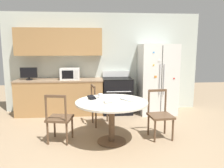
# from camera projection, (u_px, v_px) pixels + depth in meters

# --- Properties ---
(ground_plane) EXTENTS (14.00, 14.00, 0.00)m
(ground_plane) POSITION_uv_depth(u_px,v_px,m) (111.00, 153.00, 3.53)
(ground_plane) COLOR #9E8466
(back_wall) EXTENTS (5.20, 0.44, 2.60)m
(back_wall) POSITION_uv_depth(u_px,v_px,m) (92.00, 57.00, 5.82)
(back_wall) COLOR silver
(back_wall) RESTS_ON ground_plane
(kitchen_counter) EXTENTS (2.19, 0.64, 0.90)m
(kitchen_counter) POSITION_uv_depth(u_px,v_px,m) (60.00, 97.00, 5.61)
(kitchen_counter) COLOR #AD7F4C
(kitchen_counter) RESTS_ON ground_plane
(refrigerator) EXTENTS (0.91, 0.78, 1.78)m
(refrigerator) POSITION_uv_depth(u_px,v_px,m) (157.00, 79.00, 5.67)
(refrigerator) COLOR white
(refrigerator) RESTS_ON ground_plane
(oven_range) EXTENTS (0.74, 0.68, 1.08)m
(oven_range) POSITION_uv_depth(u_px,v_px,m) (117.00, 95.00, 5.71)
(oven_range) COLOR black
(oven_range) RESTS_ON ground_plane
(microwave) EXTENTS (0.48, 0.35, 0.29)m
(microwave) POSITION_uv_depth(u_px,v_px,m) (70.00, 74.00, 5.52)
(microwave) COLOR white
(microwave) RESTS_ON kitchen_counter
(countertop_tv) EXTENTS (0.41, 0.16, 0.31)m
(countertop_tv) POSITION_uv_depth(u_px,v_px,m) (29.00, 73.00, 5.43)
(countertop_tv) COLOR black
(countertop_tv) RESTS_ON kitchen_counter
(dining_table) EXTENTS (1.28, 1.28, 0.76)m
(dining_table) POSITION_uv_depth(u_px,v_px,m) (112.00, 109.00, 3.87)
(dining_table) COLOR beige
(dining_table) RESTS_ON ground_plane
(dining_chair_far) EXTENTS (0.50, 0.50, 0.90)m
(dining_chair_far) POSITION_uv_depth(u_px,v_px,m) (100.00, 106.00, 4.79)
(dining_chair_far) COLOR brown
(dining_chair_far) RESTS_ON ground_plane
(dining_chair_left) EXTENTS (0.49, 0.49, 0.90)m
(dining_chair_left) POSITION_uv_depth(u_px,v_px,m) (59.00, 119.00, 3.91)
(dining_chair_left) COLOR brown
(dining_chair_left) RESTS_ON ground_plane
(dining_chair_right) EXTENTS (0.46, 0.46, 0.90)m
(dining_chair_right) POSITION_uv_depth(u_px,v_px,m) (160.00, 115.00, 4.11)
(dining_chair_right) COLOR brown
(dining_chair_right) RESTS_ON ground_plane
(candle_glass) EXTENTS (0.09, 0.09, 0.08)m
(candle_glass) POSITION_uv_depth(u_px,v_px,m) (100.00, 96.00, 4.11)
(candle_glass) COLOR silver
(candle_glass) RESTS_ON dining_table
(folded_napkin) EXTENTS (0.17, 0.14, 0.05)m
(folded_napkin) POSITION_uv_depth(u_px,v_px,m) (108.00, 102.00, 3.72)
(folded_napkin) COLOR silver
(folded_napkin) RESTS_ON dining_table
(wallet) EXTENTS (0.17, 0.17, 0.07)m
(wallet) POSITION_uv_depth(u_px,v_px,m) (92.00, 98.00, 4.00)
(wallet) COLOR black
(wallet) RESTS_ON dining_table
(mail_stack) EXTENTS (0.35, 0.37, 0.02)m
(mail_stack) POSITION_uv_depth(u_px,v_px,m) (130.00, 99.00, 3.94)
(mail_stack) COLOR white
(mail_stack) RESTS_ON dining_table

